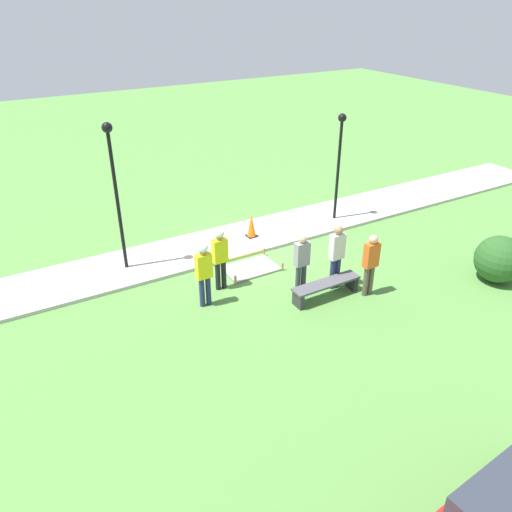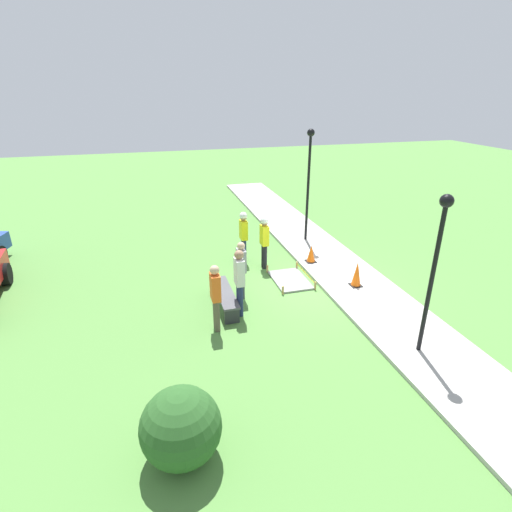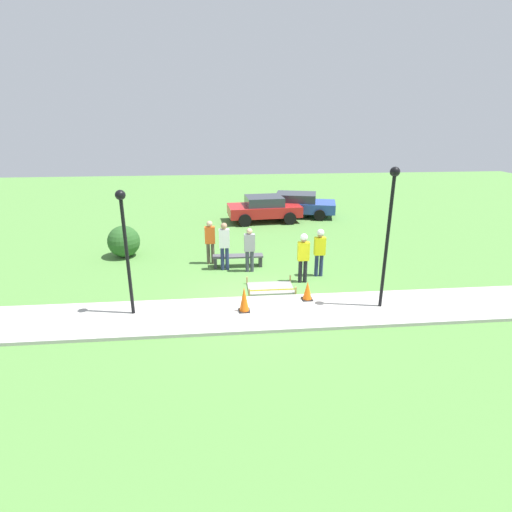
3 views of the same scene
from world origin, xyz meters
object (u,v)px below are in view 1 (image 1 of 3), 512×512
at_px(worker_supervisor, 204,269).
at_px(bystander_in_gray_shirt, 337,253).
at_px(bystander_in_white_shirt, 302,260).
at_px(traffic_cone_near_patch, 251,226).
at_px(park_bench, 326,286).
at_px(lamppost_near, 114,178).
at_px(worker_assistant, 220,254).
at_px(bystander_in_orange_shirt, 371,261).
at_px(traffic_cone_far_patch, 202,250).
at_px(lamppost_far, 340,151).

xyz_separation_m(worker_supervisor, bystander_in_gray_shirt, (-3.46, 0.98, -0.01)).
distance_m(bystander_in_gray_shirt, bystander_in_white_shirt, 0.99).
bearing_deg(traffic_cone_near_patch, bystander_in_white_shirt, 82.73).
xyz_separation_m(park_bench, lamppost_near, (4.18, -4.13, 2.50)).
bearing_deg(worker_assistant, bystander_in_orange_shirt, 145.67).
height_order(traffic_cone_far_patch, lamppost_far, lamppost_far).
xyz_separation_m(worker_supervisor, lamppost_near, (1.24, -2.85, 1.76)).
height_order(worker_supervisor, bystander_in_gray_shirt, bystander_in_gray_shirt).
height_order(worker_supervisor, worker_assistant, worker_assistant).
distance_m(bystander_in_orange_shirt, lamppost_far, 5.11).
xyz_separation_m(traffic_cone_near_patch, worker_supervisor, (2.97, 2.79, 0.60)).
height_order(bystander_in_gray_shirt, bystander_in_white_shirt, bystander_in_gray_shirt).
distance_m(worker_supervisor, bystander_in_gray_shirt, 3.60).
relative_size(traffic_cone_near_patch, bystander_in_orange_shirt, 0.44).
relative_size(worker_assistant, bystander_in_gray_shirt, 0.97).
relative_size(bystander_in_orange_shirt, bystander_in_white_shirt, 1.03).
relative_size(worker_supervisor, lamppost_near, 0.43).
distance_m(traffic_cone_far_patch, lamppost_far, 5.78).
height_order(bystander_in_orange_shirt, lamppost_near, lamppost_near).
distance_m(worker_assistant, lamppost_near, 3.50).
relative_size(traffic_cone_far_patch, lamppost_far, 0.17).
relative_size(lamppost_near, lamppost_far, 1.15).
distance_m(lamppost_near, lamppost_far, 7.51).
xyz_separation_m(worker_supervisor, lamppost_far, (-6.27, -2.61, 1.44)).
bearing_deg(traffic_cone_near_patch, lamppost_far, 176.89).
xyz_separation_m(traffic_cone_near_patch, worker_assistant, (2.25, 2.26, 0.60)).
xyz_separation_m(traffic_cone_near_patch, lamppost_near, (4.20, -0.06, 2.35)).
relative_size(worker_supervisor, bystander_in_white_shirt, 1.05).
relative_size(park_bench, worker_supervisor, 1.09).
bearing_deg(traffic_cone_near_patch, traffic_cone_far_patch, 16.60).
distance_m(worker_supervisor, lamppost_far, 6.94).
height_order(traffic_cone_far_patch, lamppost_near, lamppost_near).
distance_m(park_bench, lamppost_near, 6.39).
height_order(park_bench, bystander_in_orange_shirt, bystander_in_orange_shirt).
bearing_deg(traffic_cone_far_patch, worker_assistant, 83.45).
height_order(park_bench, bystander_in_gray_shirt, bystander_in_gray_shirt).
height_order(traffic_cone_far_patch, bystander_in_orange_shirt, bystander_in_orange_shirt).
relative_size(worker_assistant, bystander_in_white_shirt, 1.05).
bearing_deg(park_bench, traffic_cone_far_patch, -59.57).
height_order(park_bench, worker_supervisor, worker_supervisor).
bearing_deg(park_bench, worker_supervisor, -23.58).
bearing_deg(lamppost_near, worker_assistant, 130.14).
distance_m(traffic_cone_near_patch, lamppost_far, 3.88).
distance_m(traffic_cone_far_patch, worker_supervisor, 2.46).
height_order(traffic_cone_near_patch, park_bench, traffic_cone_near_patch).
xyz_separation_m(traffic_cone_far_patch, bystander_in_orange_shirt, (-3.11, 3.89, 0.61)).
bearing_deg(park_bench, bystander_in_gray_shirt, -149.64).
relative_size(worker_supervisor, bystander_in_orange_shirt, 1.02).
xyz_separation_m(traffic_cone_far_patch, worker_assistant, (0.19, 1.64, 0.69)).
relative_size(traffic_cone_near_patch, lamppost_far, 0.21).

